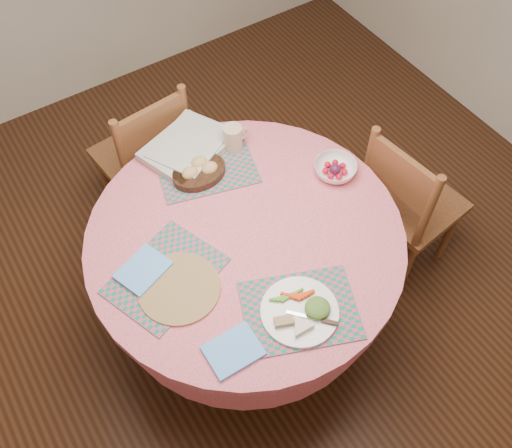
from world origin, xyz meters
The scene contains 16 objects.
ground centered at (0.00, 0.00, 0.00)m, with size 4.00×4.00×0.00m, color #331C0F.
room_envelope centered at (0.00, 0.00, 1.71)m, with size 4.01×4.01×2.71m.
dining_table centered at (0.00, 0.00, 0.56)m, with size 1.24×1.24×0.75m.
chair_right centered at (0.82, -0.09, 0.47)m, with size 0.44×0.46×0.89m.
chair_back centered at (-0.05, 0.83, 0.47)m, with size 0.46×0.44×0.90m.
placemat_front centered at (-0.01, -0.38, 0.75)m, with size 0.40×0.30×0.01m, color #14765D.
placemat_left centered at (-0.34, 0.00, 0.75)m, with size 0.40×0.30×0.01m, color #14765D.
placemat_back centered at (0.05, 0.38, 0.75)m, with size 0.40×0.30×0.01m, color #14765D.
wicker_trivet centered at (-0.33, -0.07, 0.76)m, with size 0.30×0.30×0.01m, color olive.
napkin_near centered at (-0.29, -0.38, 0.76)m, with size 0.18×0.14×0.01m, color #60A3F9.
napkin_far centered at (-0.40, 0.06, 0.76)m, with size 0.18×0.14×0.01m, color #60A3F9.
dinner_plate centered at (-0.01, -0.39, 0.77)m, with size 0.28×0.28×0.05m.
bread_bowl centered at (0.00, 0.35, 0.78)m, with size 0.23×0.23×0.08m.
latte_mug centered at (0.20, 0.41, 0.81)m, with size 0.12×0.08×0.12m.
fruit_bowl centered at (0.48, 0.06, 0.78)m, with size 0.22×0.22×0.06m.
newspaper_stack centered at (0.03, 0.50, 0.78)m, with size 0.42×0.37×0.04m.
Camera 1 is at (-0.64, -1.06, 2.56)m, focal length 40.00 mm.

